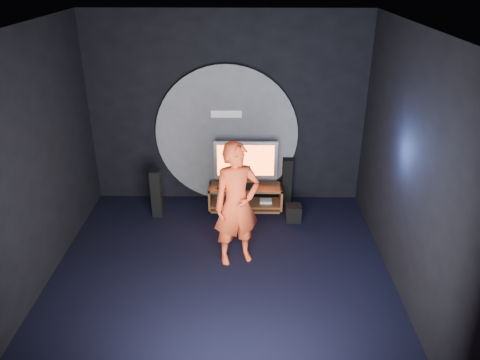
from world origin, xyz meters
name	(u,v)px	position (x,y,z in m)	size (l,w,h in m)	color
floor	(221,274)	(0.00, 0.00, 0.00)	(5.00, 5.00, 0.00)	black
back_wall	(227,111)	(0.00, 2.50, 1.75)	(5.00, 0.04, 3.50)	black
front_wall	(202,286)	(0.00, -2.50, 1.75)	(5.00, 0.04, 3.50)	black
left_wall	(31,165)	(-2.50, 0.00, 1.75)	(0.04, 5.00, 3.50)	black
right_wall	(409,167)	(2.50, 0.00, 1.75)	(0.04, 5.00, 3.50)	black
ceiling	(216,28)	(0.00, 0.00, 3.50)	(5.00, 5.00, 0.01)	black
wall_disc_panel	(227,135)	(0.00, 2.44, 1.30)	(2.60, 0.11, 2.60)	#515156
media_console	(246,199)	(0.36, 2.05, 0.20)	(1.35, 0.45, 0.45)	brown
tv	(246,161)	(0.35, 2.12, 0.92)	(1.15, 0.22, 0.85)	#B9B8C0
center_speaker	(245,185)	(0.35, 1.96, 0.53)	(0.40, 0.15, 0.15)	black
remote	(222,188)	(-0.07, 1.93, 0.46)	(0.18, 0.05, 0.02)	black
tower_speaker_left	(157,193)	(-1.24, 1.76, 0.44)	(0.18, 0.20, 0.89)	black
tower_speaker_right	(287,181)	(1.13, 2.31, 0.44)	(0.18, 0.20, 0.89)	black
subwoofer	(293,213)	(1.20, 1.61, 0.15)	(0.27, 0.27, 0.30)	black
player	(237,204)	(0.23, 0.39, 0.96)	(0.70, 0.46, 1.93)	#E8441F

